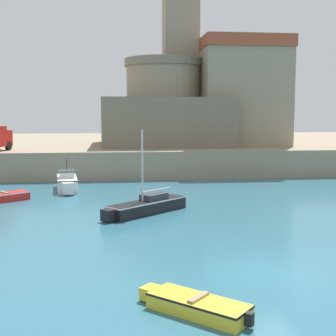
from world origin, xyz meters
The scene contains 8 objects.
ground_plane centered at (0.00, 0.00, 0.00)m, with size 200.00×200.00×0.00m, color #2D667A.
quay_seawall centered at (0.00, 44.09, 1.25)m, with size 120.00×40.00×2.49m, color gray.
motorboat_white_0 centered at (-8.92, 19.59, 0.61)m, with size 1.96×4.95×2.43m.
dinghy_yellow_1 centered at (-3.08, -3.24, 0.26)m, with size 3.15×3.00×0.54m.
dinghy_red_2 centered at (-12.73, 15.48, 0.30)m, with size 3.46×3.02×0.63m.
sailboat_black_4 centered at (-3.52, 10.65, 0.45)m, with size 5.18×4.71×4.89m.
church centered at (7.20, 36.71, 8.52)m, with size 12.92×17.50×17.75m.
fortress centered at (0.00, 33.77, 5.78)m, with size 12.97×12.97×8.98m.
Camera 1 is at (-5.38, -16.07, 5.77)m, focal length 50.00 mm.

